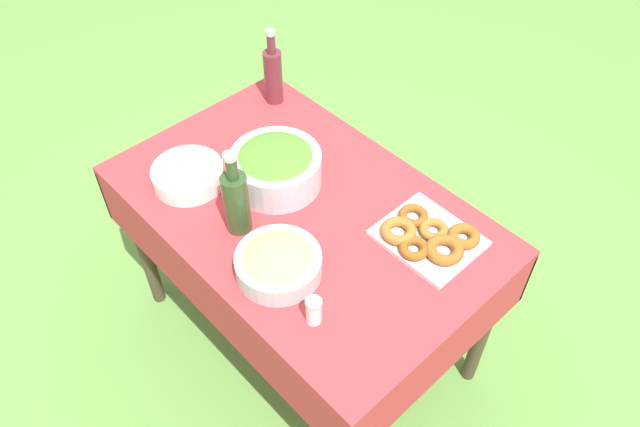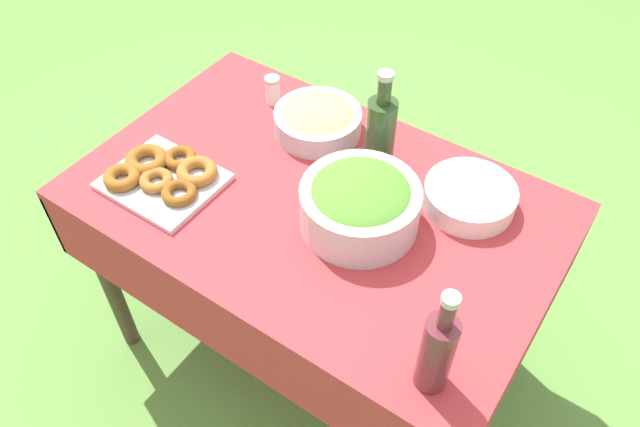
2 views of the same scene
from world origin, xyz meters
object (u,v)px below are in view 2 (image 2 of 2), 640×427
(donut_platter, at_px, (163,175))
(plate_stack, at_px, (469,197))
(olive_oil_bottle, at_px, (381,132))
(salad_bowl, at_px, (360,203))
(wine_bottle, at_px, (437,351))
(pasta_bowl, at_px, (318,120))

(donut_platter, height_order, plate_stack, plate_stack)
(donut_platter, xyz_separation_m, olive_oil_bottle, (0.43, 0.37, 0.09))
(salad_bowl, distance_m, wine_bottle, 0.44)
(donut_platter, xyz_separation_m, plate_stack, (0.69, 0.37, 0.01))
(pasta_bowl, relative_size, donut_platter, 0.84)
(pasta_bowl, height_order, olive_oil_bottle, olive_oil_bottle)
(donut_platter, relative_size, wine_bottle, 1.01)
(olive_oil_bottle, bearing_deg, salad_bowl, -71.39)
(salad_bowl, distance_m, olive_oil_bottle, 0.22)
(olive_oil_bottle, bearing_deg, wine_bottle, -49.78)
(pasta_bowl, relative_size, olive_oil_bottle, 0.84)
(plate_stack, distance_m, wine_bottle, 0.51)
(pasta_bowl, bearing_deg, plate_stack, -2.90)
(donut_platter, xyz_separation_m, wine_bottle, (0.83, -0.11, 0.09))
(donut_platter, bearing_deg, olive_oil_bottle, 40.88)
(wine_bottle, bearing_deg, olive_oil_bottle, 130.22)
(pasta_bowl, xyz_separation_m, olive_oil_bottle, (0.21, -0.02, 0.07))
(pasta_bowl, height_order, donut_platter, pasta_bowl)
(salad_bowl, distance_m, pasta_bowl, 0.36)
(donut_platter, distance_m, wine_bottle, 0.85)
(olive_oil_bottle, distance_m, wine_bottle, 0.63)
(pasta_bowl, bearing_deg, donut_platter, -118.73)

